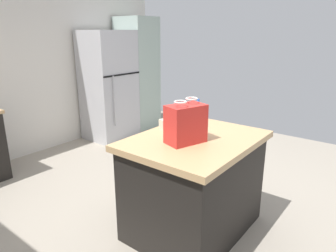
{
  "coord_description": "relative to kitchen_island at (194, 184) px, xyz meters",
  "views": [
    {
      "loc": [
        -2.25,
        -1.71,
        1.78
      ],
      "look_at": [
        -0.12,
        -0.06,
        0.96
      ],
      "focal_mm": 32.7,
      "sensor_mm": 36.0,
      "label": 1
    }
  ],
  "objects": [
    {
      "name": "bottle",
      "position": [
        0.49,
        0.29,
        0.55
      ],
      "size": [
        0.06,
        0.06,
        0.22
      ],
      "color": "#4C9956",
      "rests_on": "kitchen_island"
    },
    {
      "name": "refrigerator",
      "position": [
        1.36,
        2.64,
        0.45
      ],
      "size": [
        0.81,
        0.71,
        1.83
      ],
      "color": "#B7B7BC",
      "rests_on": "ground"
    },
    {
      "name": "shopping_bag",
      "position": [
        -0.15,
        0.0,
        0.61
      ],
      "size": [
        0.36,
        0.28,
        0.36
      ],
      "color": "red",
      "rests_on": "kitchen_island"
    },
    {
      "name": "back_wall",
      "position": [
        0.1,
        3.05,
        0.83
      ],
      "size": [
        5.2,
        0.13,
        2.56
      ],
      "color": "silver",
      "rests_on": "ground"
    },
    {
      "name": "ground",
      "position": [
        0.12,
        0.36,
        -0.46
      ],
      "size": [
        6.47,
        6.47,
        0.0
      ],
      "primitive_type": "plane",
      "color": "#9E9384"
    },
    {
      "name": "small_box",
      "position": [
        0.04,
        0.34,
        0.5
      ],
      "size": [
        0.15,
        0.13,
        0.1
      ],
      "primitive_type": "cube",
      "rotation": [
        0.0,
        0.0,
        -0.28
      ],
      "color": "beige",
      "rests_on": "kitchen_island"
    },
    {
      "name": "tall_cabinet",
      "position": [
        2.07,
        2.64,
        0.57
      ],
      "size": [
        0.59,
        0.63,
        2.06
      ],
      "color": "#9EB2A8",
      "rests_on": "ground"
    },
    {
      "name": "kitchen_island",
      "position": [
        0.0,
        0.0,
        0.0
      ],
      "size": [
        1.21,
        0.94,
        0.91
      ],
      "color": "black",
      "rests_on": "ground"
    }
  ]
}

